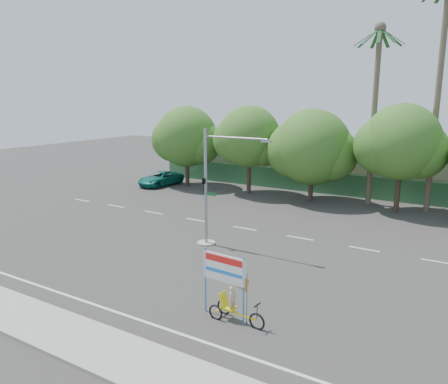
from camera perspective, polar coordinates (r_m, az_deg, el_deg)
The scene contains 14 objects.
ground at distance 22.45m, azimuth -2.63°, elevation -10.69°, with size 120.00×120.00×0.00m, color #33302D.
sidewalk_near at distance 17.38m, azimuth -17.24°, elevation -18.35°, with size 50.00×2.40×0.12m, color gray.
fence at distance 41.08m, azimuth 14.23°, elevation 1.02°, with size 38.00×0.08×2.00m, color #336B3D.
building_left at distance 48.70m, azimuth 4.56°, elevation 4.27°, with size 12.00×8.00×4.00m, color #B7AD91.
building_right at distance 43.86m, azimuth 26.09°, elevation 1.89°, with size 14.00×8.00×3.60m, color #B7AD91.
tree_far_left at distance 43.67m, azimuth -4.94°, elevation 6.99°, with size 7.14×6.00×7.96m.
tree_left at distance 39.94m, azimuth 3.27°, elevation 6.95°, with size 6.66×5.60×8.07m.
tree_center at distance 37.59m, azimuth 11.39°, elevation 5.49°, with size 7.62×6.40×7.85m.
tree_right at distance 35.77m, azimuth 22.09°, elevation 5.74°, with size 6.90×5.80×8.36m.
palm_tall at distance 36.87m, azimuth 26.38°, elevation 13.70°, with size 3.73×3.79×17.45m.
palm_short at distance 37.53m, azimuth 19.17°, elevation 11.78°, with size 3.73×3.79×14.45m.
traffic_signal at distance 25.88m, azimuth -1.85°, elevation -0.76°, with size 4.72×1.10×7.00m.
trike_billboard at distance 17.78m, azimuth 0.73°, elevation -13.08°, with size 2.88×0.71×2.83m.
pickup_truck at distance 44.64m, azimuth -8.29°, elevation 1.75°, with size 2.32×5.03×1.40m, color #107060.
Camera 1 is at (11.54, -17.16, 8.76)m, focal length 35.00 mm.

